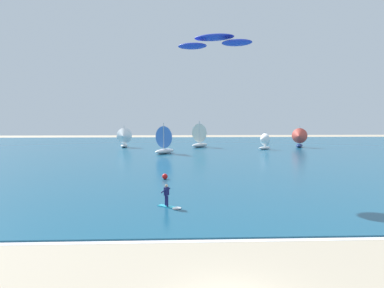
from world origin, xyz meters
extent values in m
cube|color=navy|center=(0.00, 51.79, 0.05)|extent=(160.00, 90.00, 0.10)
cube|color=white|center=(0.11, 7.10, 0.01)|extent=(75.45, 1.54, 0.01)
cube|color=#26B2CC|center=(-2.79, 13.36, 0.12)|extent=(1.38, 1.21, 0.05)
cylinder|color=#19194C|center=(-2.72, 13.15, 0.55)|extent=(0.14, 0.14, 0.80)
cylinder|color=#19194C|center=(-2.86, 13.56, 0.55)|extent=(0.14, 0.14, 0.80)
cube|color=#19194C|center=(-2.79, 13.36, 1.25)|extent=(0.39, 0.42, 0.60)
sphere|color=tan|center=(-2.79, 13.36, 1.66)|extent=(0.22, 0.22, 0.22)
cylinder|color=#19194C|center=(-2.99, 13.23, 1.30)|extent=(0.45, 0.38, 0.39)
cylinder|color=#19194C|center=(-2.72, 13.58, 1.30)|extent=(0.45, 0.38, 0.39)
ellipsoid|color=white|center=(-2.04, 12.77, 0.14)|extent=(0.90, 0.92, 0.08)
ellipsoid|color=#1E33B2|center=(1.50, 21.51, 14.14)|extent=(4.48, 3.65, 0.45)
ellipsoid|color=#1E33B2|center=(-0.52, 22.37, 13.50)|extent=(3.52, 3.25, 0.45)
ellipsoid|color=#1E33B2|center=(3.52, 20.65, 13.50)|extent=(3.52, 3.25, 0.45)
ellipsoid|color=silver|center=(-13.46, 62.33, 0.46)|extent=(1.40, 3.90, 0.73)
cylinder|color=silver|center=(-13.46, 62.51, 2.77)|extent=(0.12, 0.12, 3.88)
cone|color=white|center=(-13.47, 61.66, 2.57)|extent=(3.29, 1.75, 3.26)
ellipsoid|color=silver|center=(2.74, 61.69, 0.55)|extent=(4.47, 4.63, 0.90)
cylinder|color=silver|center=(2.59, 61.53, 3.39)|extent=(0.15, 0.15, 4.79)
cone|color=silver|center=(3.30, 62.30, 3.15)|extent=(4.37, 4.27, 4.02)
ellipsoid|color=white|center=(15.36, 56.32, 0.38)|extent=(3.12, 2.50, 0.57)
cylinder|color=silver|center=(15.48, 56.40, 2.19)|extent=(0.09, 0.09, 3.04)
cone|color=white|center=(14.92, 56.04, 2.03)|extent=(2.48, 2.86, 2.55)
ellipsoid|color=navy|center=(24.06, 60.89, 0.46)|extent=(2.87, 4.05, 0.72)
cylinder|color=silver|center=(24.14, 61.05, 2.75)|extent=(0.12, 0.12, 3.86)
cone|color=#D84C3F|center=(23.77, 60.29, 2.56)|extent=(3.65, 2.93, 3.24)
ellipsoid|color=white|center=(-4.33, 49.37, 0.53)|extent=(4.13, 4.58, 0.86)
cylinder|color=silver|center=(-4.46, 49.20, 3.27)|extent=(0.14, 0.14, 4.61)
cone|color=#3F72CC|center=(-3.83, 49.99, 3.04)|extent=(4.28, 4.01, 3.88)
sphere|color=red|center=(-3.33, 24.38, 0.40)|extent=(0.59, 0.59, 0.59)
camera|label=1|loc=(-1.93, -11.48, 6.74)|focal=32.16mm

